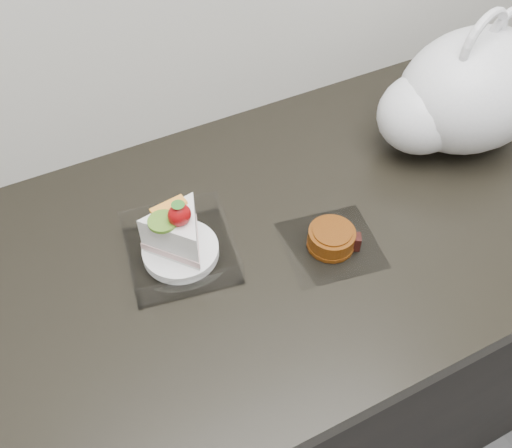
{
  "coord_description": "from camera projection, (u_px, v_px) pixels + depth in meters",
  "views": [
    {
      "loc": [
        -0.35,
        1.16,
        1.62
      ],
      "look_at": [
        -0.08,
        1.69,
        0.94
      ],
      "focal_mm": 40.0,
      "sensor_mm": 36.0,
      "label": 1
    }
  ],
  "objects": [
    {
      "name": "plastic_bag",
      "position": [
        464.0,
        94.0,
        1.01
      ],
      "size": [
        0.34,
        0.25,
        0.27
      ],
      "rotation": [
        0.0,
        0.0,
        0.09
      ],
      "color": "white",
      "rests_on": "counter"
    },
    {
      "name": "cake_tray",
      "position": [
        179.0,
        242.0,
        0.88
      ],
      "size": [
        0.19,
        0.19,
        0.13
      ],
      "rotation": [
        0.0,
        0.0,
        -0.17
      ],
      "color": "white",
      "rests_on": "counter"
    },
    {
      "name": "counter",
      "position": [
        288.0,
        353.0,
        1.29
      ],
      "size": [
        2.04,
        0.64,
        0.9
      ],
      "color": "black",
      "rests_on": "ground"
    },
    {
      "name": "mooncake_wrap",
      "position": [
        332.0,
        240.0,
        0.91
      ],
      "size": [
        0.17,
        0.16,
        0.04
      ],
      "rotation": [
        0.0,
        0.0,
        -0.0
      ],
      "color": "white",
      "rests_on": "counter"
    }
  ]
}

